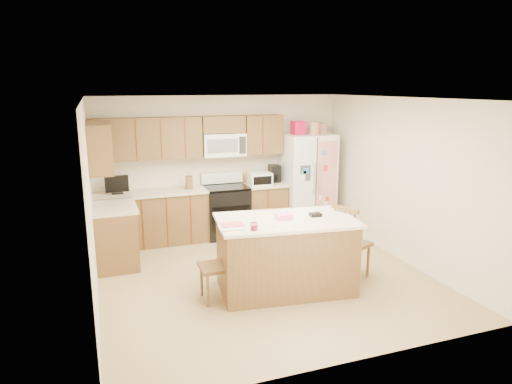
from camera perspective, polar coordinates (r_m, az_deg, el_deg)
name	(u,v)px	position (r m, az deg, el deg)	size (l,w,h in m)	color
ground	(264,276)	(6.66, 0.95, -10.44)	(4.50, 4.50, 0.00)	tan
room_shell	(264,178)	(6.22, 1.00, 1.81)	(4.60, 4.60, 2.52)	beige
cabinetry	(172,192)	(7.79, -10.48, -0.05)	(3.36, 1.56, 2.15)	brown
stove	(226,210)	(8.24, -3.77, -2.29)	(0.76, 0.65, 1.13)	black
refrigerator	(307,181)	(8.63, 6.39, 1.41)	(0.90, 0.79, 2.04)	white
island	(285,254)	(6.09, 3.71, -7.77)	(1.90, 1.25, 1.07)	brown
windsor_chair_left	(217,266)	(5.83, -4.84, -9.18)	(0.40, 0.41, 0.96)	brown
windsor_chair_back	(264,241)	(6.66, 1.04, -6.12)	(0.47, 0.45, 0.98)	brown
windsor_chair_right	(350,243)	(6.59, 11.69, -6.30)	(0.58, 0.59, 1.06)	brown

